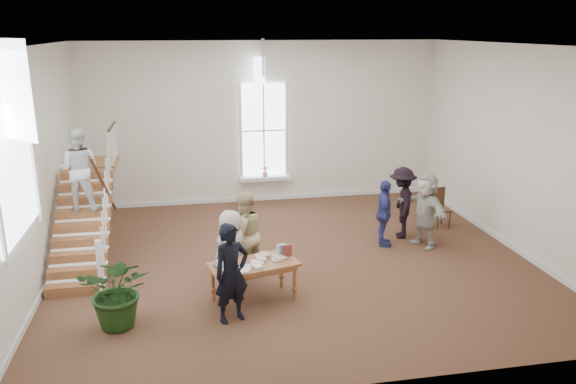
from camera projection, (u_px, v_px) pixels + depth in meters
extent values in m
plane|color=#4F301F|center=(294.00, 260.00, 12.12)|extent=(10.00, 10.00, 0.00)
plane|color=silver|center=(263.00, 123.00, 15.73)|extent=(10.00, 0.00, 10.00)
plane|color=silver|center=(363.00, 235.00, 7.24)|extent=(10.00, 0.00, 10.00)
plane|color=silver|center=(36.00, 169.00, 10.60)|extent=(0.00, 9.00, 9.00)
plane|color=silver|center=(517.00, 149.00, 12.37)|extent=(0.00, 9.00, 9.00)
plane|color=white|center=(295.00, 45.00, 10.85)|extent=(10.00, 10.00, 0.00)
cube|color=white|center=(265.00, 178.00, 16.00)|extent=(1.45, 0.28, 0.10)
plane|color=white|center=(264.00, 131.00, 15.73)|extent=(2.60, 0.00, 2.60)
plane|color=white|center=(263.00, 73.00, 15.28)|extent=(0.60, 0.60, 0.85)
plane|color=white|center=(15.00, 170.00, 9.10)|extent=(0.00, 2.40, 2.40)
plane|color=white|center=(3.00, 90.00, 8.73)|extent=(1.10, 1.10, 1.55)
cube|color=white|center=(264.00, 198.00, 16.32)|extent=(10.00, 0.04, 0.12)
imported|color=pink|center=(265.00, 172.00, 15.91)|extent=(0.17, 0.17, 0.30)
cube|color=brown|center=(77.00, 289.00, 10.57)|extent=(1.10, 0.30, 0.20)
cube|color=brown|center=(78.00, 272.00, 10.80)|extent=(1.10, 0.30, 0.20)
cube|color=brown|center=(80.00, 257.00, 11.02)|extent=(1.10, 0.30, 0.20)
cube|color=brown|center=(81.00, 242.00, 11.25)|extent=(1.10, 0.30, 0.20)
cube|color=brown|center=(82.00, 227.00, 11.47)|extent=(1.10, 0.30, 0.20)
cube|color=brown|center=(84.00, 213.00, 11.70)|extent=(1.10, 0.30, 0.20)
cube|color=brown|center=(85.00, 200.00, 11.93)|extent=(1.10, 0.30, 0.20)
cube|color=brown|center=(86.00, 187.00, 12.15)|extent=(1.10, 0.30, 0.20)
cube|color=brown|center=(87.00, 175.00, 12.38)|extent=(1.10, 0.30, 0.20)
cube|color=brown|center=(93.00, 164.00, 13.22)|extent=(1.10, 1.20, 0.12)
cube|color=white|center=(100.00, 268.00, 10.39)|extent=(0.10, 0.10, 1.10)
cylinder|color=#3A240F|center=(104.00, 186.00, 11.32)|extent=(0.07, 2.74, 1.86)
imported|color=silver|center=(79.00, 169.00, 11.43)|extent=(0.94, 0.79, 1.72)
cube|color=brown|center=(253.00, 264.00, 10.14)|extent=(1.72, 1.15, 0.05)
cube|color=brown|center=(253.00, 268.00, 10.16)|extent=(1.58, 1.01, 0.10)
cylinder|color=brown|center=(223.00, 297.00, 9.71)|extent=(0.07, 0.07, 0.69)
cylinder|color=brown|center=(295.00, 283.00, 10.27)|extent=(0.07, 0.07, 0.69)
cylinder|color=brown|center=(213.00, 284.00, 10.22)|extent=(0.07, 0.07, 0.69)
cylinder|color=brown|center=(281.00, 271.00, 10.78)|extent=(0.07, 0.07, 0.69)
cube|color=silver|center=(257.00, 266.00, 9.94)|extent=(0.20, 0.26, 0.05)
cube|color=beige|center=(222.00, 262.00, 10.15)|extent=(0.24, 0.29, 0.02)
cube|color=tan|center=(279.00, 257.00, 10.32)|extent=(0.30, 0.35, 0.05)
cube|color=silver|center=(257.00, 263.00, 10.12)|extent=(0.26, 0.24, 0.03)
cube|color=#4C5972|center=(231.00, 265.00, 10.00)|extent=(0.31, 0.33, 0.03)
cube|color=maroon|center=(223.00, 268.00, 9.90)|extent=(0.30, 0.35, 0.03)
cube|color=white|center=(227.00, 268.00, 9.87)|extent=(0.26, 0.32, 0.04)
cube|color=#BFB299|center=(277.00, 259.00, 10.25)|extent=(0.19, 0.22, 0.03)
cube|color=silver|center=(242.00, 271.00, 9.78)|extent=(0.23, 0.24, 0.04)
cube|color=beige|center=(261.00, 258.00, 10.29)|extent=(0.20, 0.32, 0.05)
cube|color=tan|center=(265.00, 255.00, 10.42)|extent=(0.23, 0.27, 0.06)
cube|color=silver|center=(246.00, 268.00, 9.90)|extent=(0.23, 0.28, 0.03)
cube|color=#4C5972|center=(222.00, 266.00, 9.93)|extent=(0.28, 0.33, 0.05)
imported|color=black|center=(231.00, 273.00, 9.40)|extent=(0.75, 0.63, 1.74)
imported|color=#BCB6AF|center=(231.00, 250.00, 10.62)|extent=(0.91, 0.83, 1.56)
imported|color=#CAB67E|center=(244.00, 234.00, 11.12)|extent=(1.06, 0.97, 1.77)
imported|color=navy|center=(384.00, 213.00, 12.73)|extent=(0.60, 0.97, 1.54)
imported|color=black|center=(402.00, 203.00, 13.24)|extent=(0.94, 1.24, 1.71)
imported|color=beige|center=(425.00, 210.00, 12.68)|extent=(0.93, 1.68, 1.73)
imported|color=#183611|center=(119.00, 290.00, 9.27)|extent=(1.36, 1.24, 1.30)
cube|color=#3A240F|center=(440.00, 210.00, 14.01)|extent=(0.48, 0.48, 0.05)
cube|color=#3A240F|center=(437.00, 197.00, 14.11)|extent=(0.43, 0.09, 0.51)
cylinder|color=#3A240F|center=(438.00, 221.00, 13.87)|extent=(0.04, 0.04, 0.45)
cylinder|color=#3A240F|center=(450.00, 220.00, 13.97)|extent=(0.04, 0.04, 0.45)
cylinder|color=#3A240F|center=(430.00, 217.00, 14.18)|extent=(0.04, 0.04, 0.45)
cylinder|color=#3A240F|center=(442.00, 216.00, 14.28)|extent=(0.04, 0.04, 0.45)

